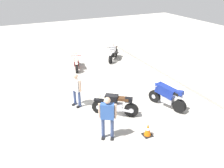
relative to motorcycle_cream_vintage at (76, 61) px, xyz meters
The scene contains 9 objects.
ground_plane 3.29m from the motorcycle_cream_vintage, ahead, with size 40.00×40.00×0.00m, color #B7B2A8.
curb_edge 5.69m from the motorcycle_cream_vintage, 55.05° to the left, with size 14.00×0.30×0.15m, color #9C978F.
motorcycle_cream_vintage is the anchor object (origin of this frame).
motorcycle_black_cruiser 6.07m from the motorcycle_cream_vintage, ahead, with size 1.35×1.74×1.09m.
motorcycle_blue_sportbike 6.88m from the motorcycle_cream_vintage, 19.65° to the left, with size 1.90×0.93×1.14m.
motorcycle_silver_cruiser 2.97m from the motorcycle_cream_vintage, 98.54° to the left, with size 1.65×1.47×1.09m.
person_in_blue_shirt 7.47m from the motorcycle_cream_vintage, ahead, with size 0.50×0.62×1.76m.
person_in_white_shirt 4.82m from the motorcycle_cream_vintage, 17.36° to the right, with size 0.62×0.46×1.64m.
traffic_cone 7.93m from the motorcycle_cream_vintage, ahead, with size 0.36×0.36×0.53m.
Camera 1 is at (10.63, -4.15, 5.73)m, focal length 37.20 mm.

